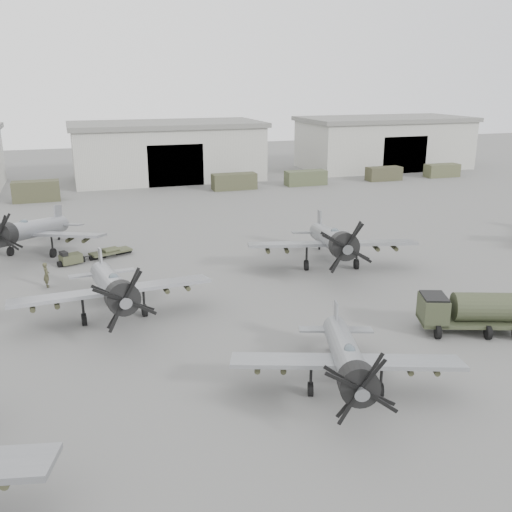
{
  "coord_description": "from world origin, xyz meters",
  "views": [
    {
      "loc": [
        -14.94,
        -26.74,
        14.94
      ],
      "look_at": [
        -2.36,
        11.22,
        2.5
      ],
      "focal_mm": 40.0,
      "sensor_mm": 36.0,
      "label": 1
    }
  ],
  "objects_px": {
    "aircraft_near_1": "(347,359)",
    "aircraft_mid_1": "(113,287)",
    "aircraft_far_0": "(28,231)",
    "aircraft_mid_2": "(333,240)",
    "fuel_tanker": "(473,310)",
    "tug_trailer": "(86,256)",
    "ground_crew": "(46,275)"
  },
  "relations": [
    {
      "from": "aircraft_near_1",
      "to": "tug_trailer",
      "type": "bearing_deg",
      "value": 132.4
    },
    {
      "from": "aircraft_far_0",
      "to": "ground_crew",
      "type": "bearing_deg",
      "value": -55.16
    },
    {
      "from": "aircraft_mid_1",
      "to": "aircraft_mid_2",
      "type": "xyz_separation_m",
      "value": [
        17.75,
        5.0,
        0.18
      ]
    },
    {
      "from": "aircraft_far_0",
      "to": "tug_trailer",
      "type": "xyz_separation_m",
      "value": [
        4.58,
        -2.9,
        -1.91
      ]
    },
    {
      "from": "aircraft_mid_1",
      "to": "ground_crew",
      "type": "bearing_deg",
      "value": 114.05
    },
    {
      "from": "aircraft_far_0",
      "to": "fuel_tanker",
      "type": "height_order",
      "value": "aircraft_far_0"
    },
    {
      "from": "aircraft_near_1",
      "to": "aircraft_mid_2",
      "type": "distance_m",
      "value": 19.61
    },
    {
      "from": "tug_trailer",
      "to": "ground_crew",
      "type": "xyz_separation_m",
      "value": [
        -3.08,
        -5.58,
        0.48
      ]
    },
    {
      "from": "aircraft_mid_2",
      "to": "tug_trailer",
      "type": "bearing_deg",
      "value": 169.99
    },
    {
      "from": "aircraft_near_1",
      "to": "aircraft_mid_1",
      "type": "distance_m",
      "value": 16.32
    },
    {
      "from": "aircraft_near_1",
      "to": "aircraft_far_0",
      "type": "distance_m",
      "value": 33.43
    },
    {
      "from": "aircraft_mid_1",
      "to": "tug_trailer",
      "type": "bearing_deg",
      "value": 91.16
    },
    {
      "from": "fuel_tanker",
      "to": "aircraft_far_0",
      "type": "bearing_deg",
      "value": 156.52
    },
    {
      "from": "fuel_tanker",
      "to": "tug_trailer",
      "type": "relative_size",
      "value": 1.1
    },
    {
      "from": "aircraft_mid_2",
      "to": "aircraft_far_0",
      "type": "relative_size",
      "value": 1.08
    },
    {
      "from": "aircraft_far_0",
      "to": "ground_crew",
      "type": "distance_m",
      "value": 8.73
    },
    {
      "from": "aircraft_near_1",
      "to": "aircraft_mid_1",
      "type": "relative_size",
      "value": 0.88
    },
    {
      "from": "fuel_tanker",
      "to": "tug_trailer",
      "type": "distance_m",
      "value": 31.22
    },
    {
      "from": "aircraft_mid_2",
      "to": "aircraft_far_0",
      "type": "bearing_deg",
      "value": 168.37
    },
    {
      "from": "aircraft_near_1",
      "to": "fuel_tanker",
      "type": "bearing_deg",
      "value": 41.95
    },
    {
      "from": "fuel_tanker",
      "to": "aircraft_mid_2",
      "type": "bearing_deg",
      "value": 122.34
    },
    {
      "from": "aircraft_mid_1",
      "to": "aircraft_mid_2",
      "type": "distance_m",
      "value": 18.44
    },
    {
      "from": "aircraft_mid_1",
      "to": "aircraft_mid_2",
      "type": "height_order",
      "value": "aircraft_mid_2"
    },
    {
      "from": "aircraft_mid_2",
      "to": "fuel_tanker",
      "type": "distance_m",
      "value": 13.92
    },
    {
      "from": "aircraft_near_1",
      "to": "ground_crew",
      "type": "distance_m",
      "value": 25.4
    },
    {
      "from": "ground_crew",
      "to": "aircraft_mid_2",
      "type": "bearing_deg",
      "value": -108.96
    },
    {
      "from": "aircraft_mid_1",
      "to": "tug_trailer",
      "type": "height_order",
      "value": "aircraft_mid_1"
    },
    {
      "from": "aircraft_mid_1",
      "to": "aircraft_far_0",
      "type": "xyz_separation_m",
      "value": [
        -5.77,
        16.56,
        0.06
      ]
    },
    {
      "from": "aircraft_mid_1",
      "to": "aircraft_far_0",
      "type": "relative_size",
      "value": 1.0
    },
    {
      "from": "aircraft_far_0",
      "to": "aircraft_mid_2",
      "type": "bearing_deg",
      "value": -1.33
    },
    {
      "from": "aircraft_near_1",
      "to": "aircraft_mid_2",
      "type": "height_order",
      "value": "aircraft_mid_2"
    },
    {
      "from": "aircraft_near_1",
      "to": "aircraft_mid_2",
      "type": "bearing_deg",
      "value": 86.18
    }
  ]
}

